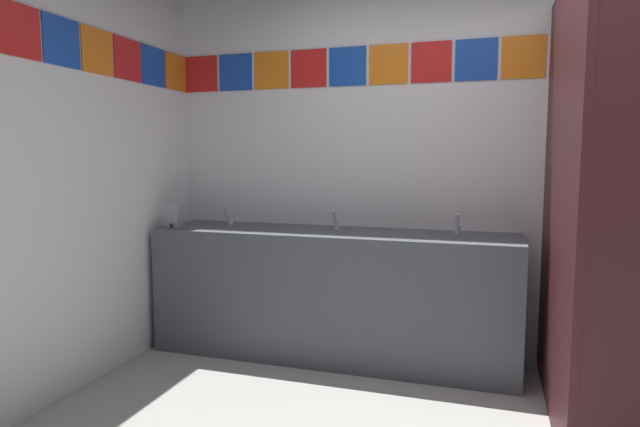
# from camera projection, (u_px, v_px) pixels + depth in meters

# --- Properties ---
(wall_back) EXTENTS (4.25, 0.09, 2.88)m
(wall_back) POSITION_uv_depth(u_px,v_px,m) (474.00, 141.00, 3.52)
(wall_back) COLOR silver
(wall_back) RESTS_ON ground_plane
(vanity_counter) EXTENTS (2.40, 0.57, 0.85)m
(vanity_counter) POSITION_uv_depth(u_px,v_px,m) (332.00, 292.00, 3.58)
(vanity_counter) COLOR #4C515B
(vanity_counter) RESTS_ON ground_plane
(faucet_left) EXTENTS (0.04, 0.10, 0.14)m
(faucet_left) POSITION_uv_depth(u_px,v_px,m) (229.00, 218.00, 3.86)
(faucet_left) COLOR silver
(faucet_left) RESTS_ON vanity_counter
(faucet_center) EXTENTS (0.04, 0.10, 0.14)m
(faucet_center) POSITION_uv_depth(u_px,v_px,m) (336.00, 222.00, 3.62)
(faucet_center) COLOR silver
(faucet_center) RESTS_ON vanity_counter
(faucet_right) EXTENTS (0.04, 0.10, 0.14)m
(faucet_right) POSITION_uv_depth(u_px,v_px,m) (457.00, 226.00, 3.38)
(faucet_right) COLOR silver
(faucet_right) RESTS_ON vanity_counter
(soap_dispenser) EXTENTS (0.09, 0.09, 0.16)m
(soap_dispenser) POSITION_uv_depth(u_px,v_px,m) (174.00, 216.00, 3.70)
(soap_dispenser) COLOR gray
(soap_dispenser) RESTS_ON vanity_counter
(stall_divider) EXTENTS (0.92, 1.39, 2.25)m
(stall_divider) POSITION_uv_depth(u_px,v_px,m) (608.00, 204.00, 2.43)
(stall_divider) COLOR #471E23
(stall_divider) RESTS_ON ground_plane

